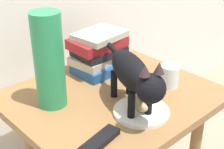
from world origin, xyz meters
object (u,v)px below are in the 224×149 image
side_table (112,111)px  plate (141,112)px  cat (134,75)px  book_stack (98,52)px  candle_jar (170,77)px  green_vase (49,61)px  tv_remote (99,141)px  bread_roll (141,103)px

side_table → plate: bearing=-95.6°
cat → book_stack: size_ratio=1.99×
candle_jar → cat: bearing=-174.9°
cat → green_vase: 0.28m
plate → cat: cat is taller
side_table → tv_remote: 0.30m
side_table → book_stack: (0.09, 0.18, 0.16)m
side_table → candle_jar: bearing=-27.7°
green_vase → book_stack: bearing=16.8°
plate → book_stack: 0.36m
plate → book_stack: bearing=72.4°
green_vase → candle_jar: green_vase is taller
side_table → book_stack: size_ratio=3.15×
plate → book_stack: book_stack is taller
cat → book_stack: cat is taller
side_table → candle_jar: size_ratio=8.36×
side_table → green_vase: (-0.20, 0.09, 0.24)m
book_stack → candle_jar: book_stack is taller
plate → book_stack: size_ratio=0.83×
plate → candle_jar: candle_jar is taller
side_table → plate: plate is taller
tv_remote → candle_jar: bearing=-0.1°
candle_jar → side_table: bearing=152.3°
plate → book_stack: (0.11, 0.34, 0.08)m
book_stack → bread_roll: bearing=-107.6°
side_table → bread_roll: bearing=-95.2°
plate → tv_remote: bearing=-173.3°
green_vase → cat: bearing=-51.1°
book_stack → cat: bearing=-110.2°
book_stack → side_table: bearing=-117.2°
green_vase → tv_remote: bearing=-95.5°
bread_roll → tv_remote: size_ratio=0.53×
side_table → candle_jar: (0.20, -0.10, 0.11)m
book_stack → tv_remote: size_ratio=1.50×
bread_roll → side_table: bearing=84.8°
candle_jar → green_vase: bearing=153.5°
candle_jar → tv_remote: 0.43m
cat → tv_remote: size_ratio=2.98×
side_table → candle_jar: candle_jar is taller
plate → bread_roll: bearing=67.3°
side_table → plate: size_ratio=3.80×
cat → bread_roll: bearing=-79.8°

